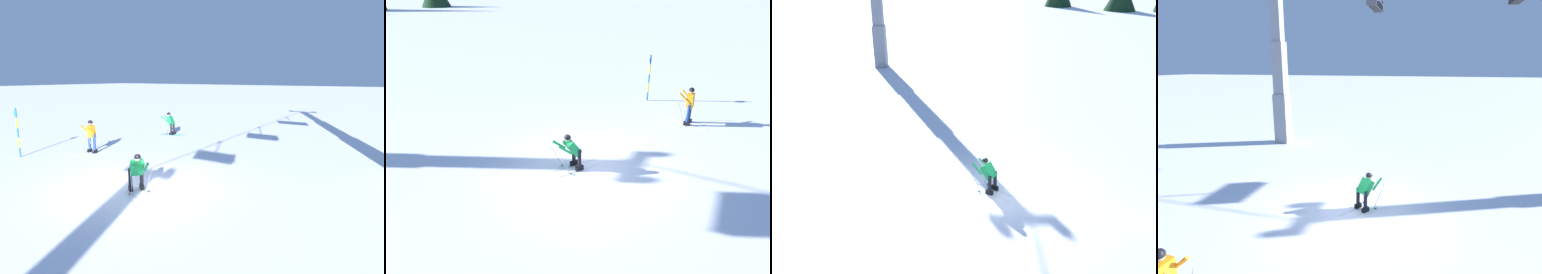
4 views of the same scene
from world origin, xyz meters
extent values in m
plane|color=white|center=(0.00, 0.00, 0.00)|extent=(260.00, 260.00, 0.00)
cube|color=white|center=(0.11, 0.37, 0.01)|extent=(1.04, 1.46, 0.01)
cube|color=black|center=(0.11, 0.37, 0.09)|extent=(0.25, 0.29, 0.16)
cylinder|color=black|center=(0.11, 0.37, 0.48)|extent=(0.13, 0.13, 0.62)
cube|color=white|center=(0.43, 0.15, 0.01)|extent=(1.04, 1.46, 0.01)
cube|color=black|center=(0.43, 0.15, 0.09)|extent=(0.25, 0.29, 0.16)
cylinder|color=black|center=(0.43, 0.15, 0.48)|extent=(0.13, 0.13, 0.62)
cube|color=green|center=(0.36, 0.40, 0.85)|extent=(0.66, 0.69, 0.61)
sphere|color=beige|center=(0.45, 0.54, 1.21)|extent=(0.21, 0.21, 0.21)
sphere|color=black|center=(0.45, 0.54, 1.24)|extent=(0.22, 0.22, 0.22)
cylinder|color=green|center=(0.38, 0.83, 0.93)|extent=(0.33, 0.43, 0.41)
cylinder|color=gray|center=(0.36, 0.88, 0.39)|extent=(0.19, 0.47, 1.05)
cylinder|color=black|center=(0.22, 0.76, 0.05)|extent=(0.07, 0.07, 0.01)
cylinder|color=green|center=(0.76, 0.57, 0.93)|extent=(0.33, 0.43, 0.41)
cylinder|color=gray|center=(0.81, 0.57, 0.39)|extent=(0.39, 0.34, 1.05)
cylinder|color=black|center=(0.75, 0.40, 0.05)|extent=(0.07, 0.07, 0.01)
cube|color=gray|center=(19.10, 8.13, 1.63)|extent=(0.92, 0.92, 3.25)
cube|color=gray|center=(19.10, 8.13, 4.88)|extent=(0.77, 0.77, 3.25)
camera|label=1|loc=(7.69, 7.25, 3.80)|focal=28.98mm
camera|label=2|loc=(-4.23, 9.38, 6.14)|focal=32.04mm
camera|label=3|loc=(-12.75, 1.17, 8.11)|focal=37.73mm
camera|label=4|loc=(2.29, -8.95, 5.08)|focal=26.88mm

